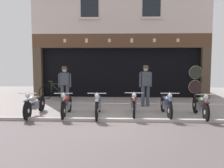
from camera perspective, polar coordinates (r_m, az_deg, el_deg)
name	(u,v)px	position (r m, az deg, el deg)	size (l,w,h in m)	color
ground	(117,132)	(7.45, 1.18, -10.63)	(21.14, 22.00, 0.18)	gray
shop_facade	(121,64)	(15.13, 2.02, 4.54)	(9.44, 4.42, 6.41)	black
motorcycle_far_left	(35,104)	(9.61, -16.87, -4.28)	(0.62, 2.10, 0.92)	black
motorcycle_left	(66,104)	(9.30, -10.13, -4.48)	(0.62, 1.94, 0.92)	black
motorcycle_center_left	(98,104)	(9.12, -3.12, -4.53)	(0.62, 2.10, 0.93)	black
motorcycle_center	(134,104)	(9.25, 4.84, -4.43)	(0.62, 2.00, 0.93)	black
motorcycle_center_right	(166,104)	(9.36, 12.01, -4.41)	(0.62, 2.08, 0.93)	black
motorcycle_right	(201,105)	(9.48, 19.15, -4.54)	(0.62, 1.98, 0.91)	black
salesman_left	(65,83)	(11.50, -10.49, 0.13)	(0.56, 0.34, 1.70)	#3D424C
shopkeeper_center	(146,84)	(11.00, 7.49, 0.07)	(0.55, 0.33, 1.76)	#3D424C
tyre_sign_pole	(195,80)	(12.37, 18.12, 0.82)	(0.61, 0.06, 1.72)	#232328
advert_board_near	(87,67)	(13.68, -5.61, 3.73)	(0.67, 0.03, 1.05)	beige
advert_board_far	(65,67)	(13.90, -10.47, 3.84)	(0.78, 0.03, 1.10)	silver
leaning_bicycle	(55,92)	(13.10, -12.59, -1.71)	(1.72, 0.50, 0.95)	black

